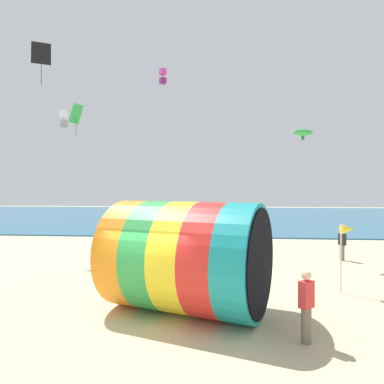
{
  "coord_description": "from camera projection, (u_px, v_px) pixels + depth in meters",
  "views": [
    {
      "loc": [
        2.11,
        -9.37,
        3.7
      ],
      "look_at": [
        1.06,
        2.83,
        3.57
      ],
      "focal_mm": 32.0,
      "sensor_mm": 36.0,
      "label": 1
    }
  ],
  "objects": [
    {
      "name": "beach_flag",
      "position": [
        347.0,
        232.0,
        12.11
      ],
      "size": [
        0.47,
        0.36,
        2.44
      ],
      "color": "silver",
      "rests_on": "ground"
    },
    {
      "name": "ground_plane",
      "position": [
        145.0,
        321.0,
        9.55
      ],
      "size": [
        120.0,
        120.0,
        0.0
      ],
      "primitive_type": "plane",
      "color": "#CCBA8C"
    },
    {
      "name": "kite_black_diamond",
      "position": [
        41.0,
        54.0,
        20.98
      ],
      "size": [
        1.29,
        1.07,
        2.71
      ],
      "color": "black"
    },
    {
      "name": "kite_green_diamond",
      "position": [
        76.0,
        114.0,
        19.59
      ],
      "size": [
        0.67,
        0.87,
        1.85
      ],
      "color": "green"
    },
    {
      "name": "kite_white_box",
      "position": [
        64.0,
        119.0,
        27.21
      ],
      "size": [
        0.68,
        0.68,
        1.38
      ],
      "color": "white"
    },
    {
      "name": "kite_handler",
      "position": [
        306.0,
        306.0,
        8.15
      ],
      "size": [
        0.41,
        0.41,
        1.74
      ],
      "color": "#726651",
      "rests_on": "ground"
    },
    {
      "name": "bystander_near_water",
      "position": [
        255.0,
        241.0,
        19.13
      ],
      "size": [
        0.39,
        0.42,
        1.53
      ],
      "color": "#726651",
      "rests_on": "ground"
    },
    {
      "name": "kite_magenta_box",
      "position": [
        163.0,
        76.0,
        23.25
      ],
      "size": [
        0.53,
        0.53,
        1.07
      ],
      "color": "#D1339E"
    },
    {
      "name": "kite_green_parafoil",
      "position": [
        303.0,
        132.0,
        17.68
      ],
      "size": [
        1.18,
        0.71,
        0.56
      ],
      "color": "green"
    },
    {
      "name": "sea",
      "position": [
        205.0,
        216.0,
        45.46
      ],
      "size": [
        120.0,
        40.0,
        0.1
      ],
      "primitive_type": "cube",
      "color": "#236084",
      "rests_on": "ground"
    },
    {
      "name": "bystander_mid_beach",
      "position": [
        342.0,
        245.0,
        17.53
      ],
      "size": [
        0.35,
        0.42,
        1.61
      ],
      "color": "#726651",
      "rests_on": "ground"
    },
    {
      "name": "giant_inflatable_tube",
      "position": [
        187.0,
        257.0,
        10.26
      ],
      "size": [
        5.32,
        4.6,
        3.3
      ],
      "color": "orange",
      "rests_on": "ground"
    }
  ]
}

